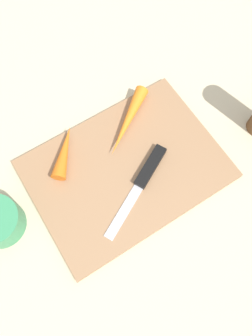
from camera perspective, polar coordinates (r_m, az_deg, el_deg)
ground_plane at (r=0.63m, az=0.00°, el=-0.39°), size 1.40×1.40×0.00m
cutting_board at (r=0.63m, az=0.00°, el=-0.20°), size 0.36×0.26×0.01m
knife at (r=0.61m, az=3.70°, el=-0.74°), size 0.19×0.11×0.01m
carrot_long at (r=0.65m, az=0.28°, el=8.22°), size 0.14×0.11×0.03m
carrot_short at (r=0.63m, az=-10.75°, el=2.79°), size 0.09×0.10×0.03m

